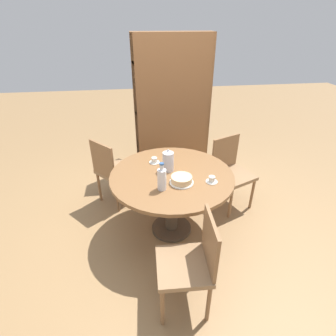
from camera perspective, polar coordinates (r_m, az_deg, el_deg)
ground_plane at (r=3.14m, az=0.74°, el=-13.05°), size 14.00×14.00×0.00m
dining_table at (r=2.76m, az=0.82°, el=-3.77°), size 1.27×1.27×0.74m
chair_a at (r=2.18m, az=5.07°, el=-19.63°), size 0.44×0.44×0.89m
chair_b at (r=3.35m, az=13.50°, el=-0.54°), size 0.55×0.55×0.89m
chair_c at (r=3.35m, az=-11.87°, el=-0.37°), size 0.59×0.59×0.89m
bookshelf at (r=3.93m, az=1.06°, el=13.00°), size 1.10×0.28×1.99m
coffee_pot at (r=2.70m, az=0.03°, el=1.55°), size 0.12×0.12×0.25m
water_bottle at (r=2.40m, az=-1.36°, el=-2.36°), size 0.08×0.08×0.28m
cake_main at (r=2.53m, az=2.97°, el=-2.59°), size 0.23×0.23×0.07m
cup_a at (r=2.59m, az=9.50°, el=-2.55°), size 0.12×0.12×0.06m
cup_b at (r=2.89m, az=-2.99°, el=1.61°), size 0.12×0.12×0.06m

